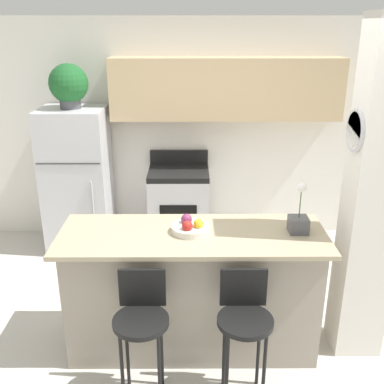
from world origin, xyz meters
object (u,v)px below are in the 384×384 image
(refrigerator, at_px, (78,180))
(bar_stool_left, at_px, (142,320))
(orchid_vase, at_px, (299,220))
(fruit_bowl, at_px, (190,227))
(bar_stool_right, at_px, (244,319))
(potted_plant_on_fridge, at_px, (69,85))
(stove_range, at_px, (179,207))

(refrigerator, distance_m, bar_stool_left, 2.51)
(bar_stool_left, relative_size, orchid_vase, 2.40)
(refrigerator, height_order, fruit_bowl, refrigerator)
(bar_stool_right, bearing_deg, potted_plant_on_fridge, 125.21)
(refrigerator, distance_m, fruit_bowl, 2.18)
(bar_stool_left, bearing_deg, potted_plant_on_fridge, 112.26)
(potted_plant_on_fridge, bearing_deg, refrigerator, -61.77)
(bar_stool_left, relative_size, fruit_bowl, 3.28)
(bar_stool_left, height_order, orchid_vase, orchid_vase)
(potted_plant_on_fridge, bearing_deg, stove_range, 2.01)
(bar_stool_left, distance_m, bar_stool_right, 0.69)
(refrigerator, xyz_separation_m, orchid_vase, (2.08, -1.75, 0.29))
(refrigerator, xyz_separation_m, potted_plant_on_fridge, (-0.00, 0.00, 1.06))
(stove_range, xyz_separation_m, fruit_bowl, (0.13, -1.79, 0.58))
(stove_range, distance_m, bar_stool_left, 2.37)
(potted_plant_on_fridge, xyz_separation_m, fruit_bowl, (1.27, -1.75, -0.83))
(bar_stool_right, relative_size, orchid_vase, 2.40)
(stove_range, bearing_deg, fruit_bowl, -85.84)
(refrigerator, bearing_deg, fruit_bowl, -53.98)
(refrigerator, bearing_deg, bar_stool_left, -67.74)
(stove_range, height_order, bar_stool_left, stove_range)
(stove_range, relative_size, bar_stool_right, 1.14)
(bar_stool_left, distance_m, potted_plant_on_fridge, 2.79)
(potted_plant_on_fridge, bearing_deg, orchid_vase, -40.13)
(potted_plant_on_fridge, distance_m, fruit_bowl, 2.32)
(stove_range, xyz_separation_m, bar_stool_right, (0.49, -2.35, 0.16))
(stove_range, bearing_deg, bar_stool_left, -94.75)
(bar_stool_left, xyz_separation_m, orchid_vase, (1.14, 0.56, 0.47))
(stove_range, distance_m, orchid_vase, 2.12)
(refrigerator, height_order, bar_stool_right, refrigerator)
(bar_stool_left, xyz_separation_m, fruit_bowl, (0.33, 0.56, 0.41))
(bar_stool_left, relative_size, potted_plant_on_fridge, 2.00)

